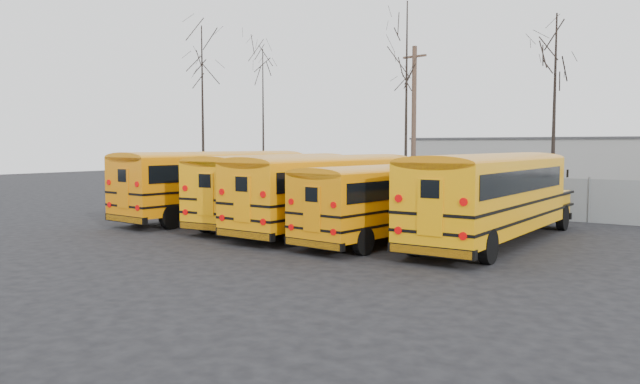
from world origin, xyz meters
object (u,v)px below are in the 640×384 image
Objects in this scene: utility_pole_left at (414,122)px; bus_b at (278,183)px; bus_a at (219,179)px; bus_c at (329,186)px; bus_d at (392,195)px; bus_e at (492,190)px.

bus_b is at bearing -78.72° from utility_pole_left.
bus_a is 1.04× the size of bus_c.
bus_e is (3.35, 1.24, 0.25)m from bus_d.
bus_c is at bearing 175.09° from bus_d.
bus_b is at bearing 179.71° from bus_e.
bus_e reaches higher than bus_c.
bus_b is at bearing 174.29° from bus_d.
bus_c is 1.18× the size of utility_pole_left.
bus_e is (6.61, 0.65, 0.07)m from bus_c.
bus_d is at bearing -56.38° from utility_pole_left.
utility_pole_left is at bearing 119.10° from bus_d.
bus_e is (9.78, -0.03, 0.07)m from bus_b.
bus_c is at bearing -17.84° from bus_b.
utility_pole_left is at bearing 105.41° from bus_c.
bus_a reaches higher than bus_b.
bus_a is 1.01× the size of bus_e.
utility_pole_left is at bearing 125.32° from bus_e.
bus_c is at bearing -0.87° from bus_a.
bus_e is at bearing 7.71° from bus_c.
bus_b is 14.51m from utility_pole_left.
bus_b is 3.25m from bus_c.
bus_a is at bearing 178.45° from bus_d.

